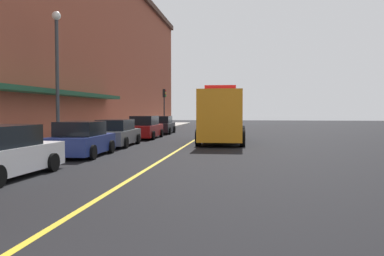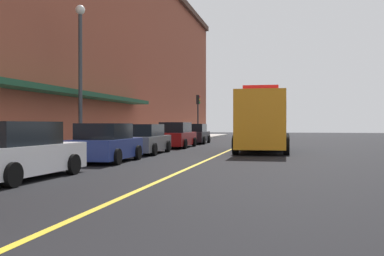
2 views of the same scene
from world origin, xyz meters
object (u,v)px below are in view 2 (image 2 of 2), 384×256
at_px(parked_car_1, 17,152).
at_px(traffic_light_near, 198,108).
at_px(parked_car_2, 106,144).
at_px(parked_car_3, 144,140).
at_px(parking_meter_1, 171,131).
at_px(parking_meter_3, 56,137).
at_px(parked_car_4, 176,136).
at_px(parking_meter_2, 79,136).
at_px(utility_truck, 264,122).
at_px(parked_car_5, 195,134).
at_px(street_lamp_left, 80,63).

height_order(parked_car_1, traffic_light_near, traffic_light_near).
bearing_deg(parked_car_2, parked_car_1, 177.55).
xyz_separation_m(parked_car_3, parking_meter_1, (-1.33, 10.45, 0.31)).
relative_size(parked_car_2, parking_meter_1, 3.20).
relative_size(parked_car_1, parked_car_3, 0.99).
relative_size(parked_car_2, parking_meter_3, 3.20).
bearing_deg(parking_meter_3, parked_car_2, 46.62).
relative_size(parked_car_3, parked_car_4, 1.00).
distance_m(parked_car_2, parking_meter_3, 2.09).
xyz_separation_m(parked_car_2, parking_meter_1, (-1.42, 15.77, 0.30)).
relative_size(parking_meter_2, traffic_light_near, 0.31).
bearing_deg(utility_truck, parking_meter_1, -134.05).
height_order(parked_car_5, parking_meter_2, parked_car_5).
bearing_deg(parked_car_4, parked_car_2, 179.04).
height_order(parked_car_3, traffic_light_near, traffic_light_near).
distance_m(parked_car_1, parking_meter_1, 21.87).
xyz_separation_m(parked_car_2, parked_car_4, (0.06, 11.69, 0.04)).
bearing_deg(parked_car_1, parked_car_4, 1.52).
relative_size(parked_car_2, street_lamp_left, 0.61).
bearing_deg(street_lamp_left, parking_meter_1, 87.54).
bearing_deg(parking_meter_1, parked_car_5, 57.00).
bearing_deg(parking_meter_2, parking_meter_3, -90.00).
bearing_deg(parking_meter_1, parked_car_4, -70.11).
distance_m(parked_car_4, utility_truck, 6.75).
xyz_separation_m(parked_car_3, parking_meter_2, (-1.33, -4.87, 0.31)).
height_order(parked_car_4, utility_truck, utility_truck).
xyz_separation_m(parked_car_2, street_lamp_left, (-2.02, 1.79, 3.64)).
bearing_deg(parked_car_3, parked_car_1, 177.81).
bearing_deg(parking_meter_1, traffic_light_near, 89.66).
bearing_deg(parked_car_5, parked_car_3, 177.44).
height_order(parked_car_1, parking_meter_1, parked_car_1).
height_order(utility_truck, parking_meter_2, utility_truck).
relative_size(parked_car_3, utility_truck, 0.60).
bearing_deg(parking_meter_2, parked_car_3, 74.73).
bearing_deg(parked_car_5, traffic_light_near, 7.39).
xyz_separation_m(parked_car_1, street_lamp_left, (-1.92, 7.85, 3.62)).
xyz_separation_m(parking_meter_1, traffic_light_near, (0.06, 10.25, 2.10)).
bearing_deg(parked_car_1, parked_car_3, 1.99).
height_order(parked_car_1, parked_car_5, parked_car_1).
bearing_deg(street_lamp_left, parked_car_4, 78.14).
distance_m(parked_car_2, parked_car_3, 5.32).
relative_size(parked_car_5, street_lamp_left, 0.67).
bearing_deg(parked_car_5, utility_truck, -149.31).
distance_m(utility_truck, traffic_light_near, 18.94).
height_order(parking_meter_1, parking_meter_3, same).
xyz_separation_m(utility_truck, parking_meter_2, (-7.43, -8.18, -0.63)).
height_order(parking_meter_3, street_lamp_left, street_lamp_left).
xyz_separation_m(parked_car_1, parked_car_2, (0.10, 6.06, -0.02)).
height_order(parked_car_2, parking_meter_1, parked_car_2).
bearing_deg(parked_car_3, parking_meter_2, 162.57).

